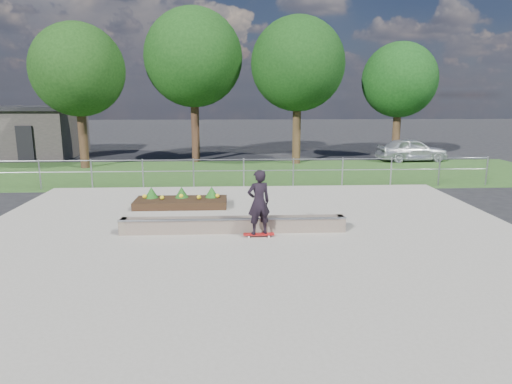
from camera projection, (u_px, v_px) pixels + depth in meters
ground at (251, 249)px, 11.05m from camera, size 120.00×120.00×0.00m
grass_verge at (242, 173)px, 21.80m from camera, size 30.00×8.00×0.02m
concrete_slab at (251, 248)px, 11.05m from camera, size 15.00×15.00×0.06m
fence at (244, 169)px, 18.22m from camera, size 20.06×0.06×1.20m
building at (9, 131)px, 27.65m from camera, size 8.40×5.40×3.00m
tree_far_left at (78, 70)px, 22.36m from camera, size 4.55×4.55×7.15m
tree_mid_left at (193, 58)px, 24.42m from camera, size 5.25×5.25×8.25m
tree_mid_right at (298, 64)px, 23.78m from camera, size 4.90×4.90×7.70m
tree_far_right at (400, 80)px, 25.69m from camera, size 4.20×4.20×6.60m
grind_ledge at (233, 225)px, 12.20m from camera, size 6.00×0.44×0.43m
planter_bed at (181, 201)px, 15.06m from camera, size 3.00×1.20×0.61m
skateboarder at (259, 202)px, 11.64m from camera, size 0.80×0.57×1.77m
parked_car at (412, 150)px, 25.62m from camera, size 3.93×1.80×1.31m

